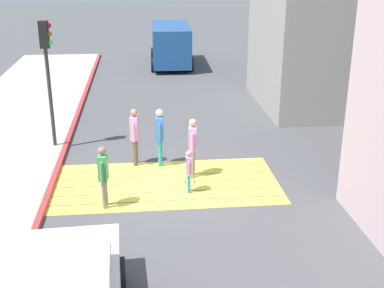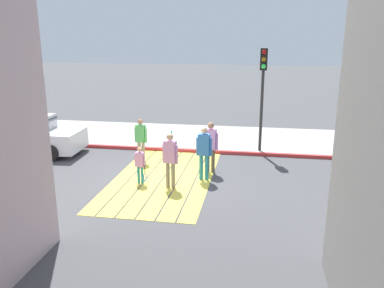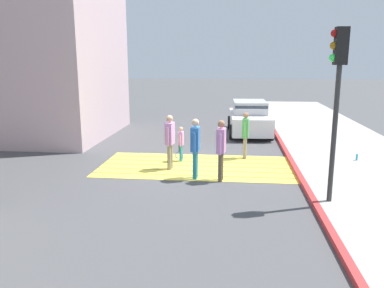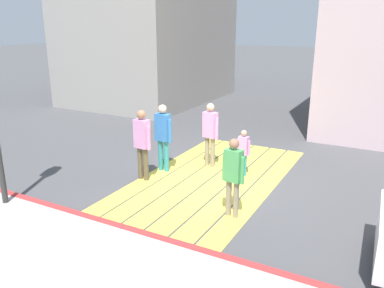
{
  "view_description": "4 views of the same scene",
  "coord_description": "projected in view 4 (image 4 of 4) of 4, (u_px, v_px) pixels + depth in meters",
  "views": [
    {
      "loc": [
        -0.63,
        -13.21,
        6.19
      ],
      "look_at": [
        0.73,
        -0.07,
        1.22
      ],
      "focal_mm": 47.37,
      "sensor_mm": 36.0,
      "label": 1
    },
    {
      "loc": [
        12.13,
        3.05,
        4.6
      ],
      "look_at": [
        0.07,
        1.0,
        1.27
      ],
      "focal_mm": 36.38,
      "sensor_mm": 36.0,
      "label": 2
    },
    {
      "loc": [
        -1.2,
        12.63,
        3.53
      ],
      "look_at": [
        0.16,
        -0.23,
        0.72
      ],
      "focal_mm": 36.61,
      "sensor_mm": 36.0,
      "label": 3
    },
    {
      "loc": [
        -8.48,
        -4.01,
        3.84
      ],
      "look_at": [
        -0.61,
        0.24,
        1.06
      ],
      "focal_mm": 36.61,
      "sensor_mm": 36.0,
      "label": 4
    }
  ],
  "objects": [
    {
      "name": "crosswalk_stripes",
      "position": [
        211.0,
        178.0,
        10.09
      ],
      "size": [
        6.4,
        3.25,
        0.01
      ],
      "color": "#EAD64C",
      "rests_on": "ground"
    },
    {
      "name": "pedestrian_teen_behind",
      "position": [
        163.0,
        133.0,
        10.3
      ],
      "size": [
        0.26,
        0.53,
        1.82
      ],
      "color": "teal",
      "rests_on": "ground"
    },
    {
      "name": "pedestrian_adult_side",
      "position": [
        210.0,
        130.0,
        10.65
      ],
      "size": [
        0.29,
        0.52,
        1.79
      ],
      "color": "gray",
      "rests_on": "ground"
    },
    {
      "name": "pedestrian_adult_trailing",
      "position": [
        233.0,
        172.0,
        7.83
      ],
      "size": [
        0.26,
        0.49,
        1.68
      ],
      "color": "gray",
      "rests_on": "ground"
    },
    {
      "name": "ground_plane",
      "position": [
        211.0,
        178.0,
        10.09
      ],
      "size": [
        120.0,
        120.0,
        0.0
      ],
      "primitive_type": "plane",
      "color": "#4C4C4F"
    },
    {
      "name": "curb_painted",
      "position": [
        136.0,
        233.0,
        7.34
      ],
      "size": [
        0.16,
        40.0,
        0.13
      ],
      "primitive_type": "cube",
      "color": "#BC3333",
      "rests_on": "ground"
    },
    {
      "name": "pedestrian_adult_lead",
      "position": [
        142.0,
        140.0,
        9.72
      ],
      "size": [
        0.28,
        0.53,
        1.82
      ],
      "color": "brown",
      "rests_on": "ground"
    },
    {
      "name": "pedestrian_child_with_racket",
      "position": [
        243.0,
        150.0,
        10.1
      ],
      "size": [
        0.28,
        0.39,
        1.23
      ],
      "color": "teal",
      "rests_on": "ground"
    }
  ]
}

